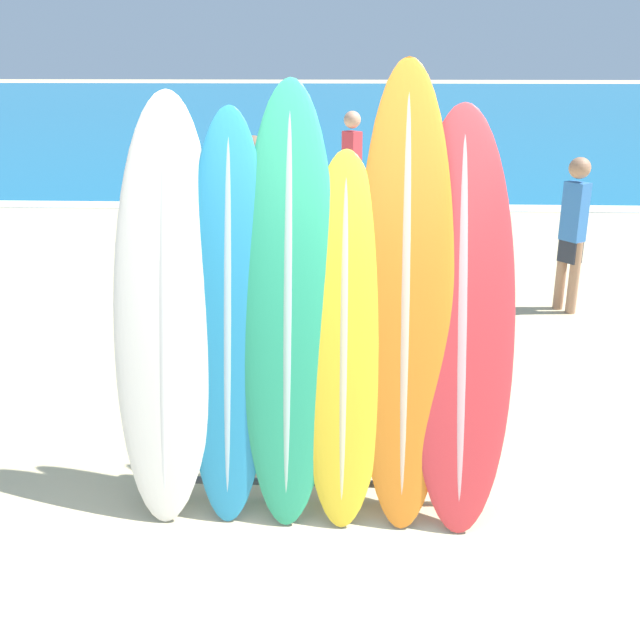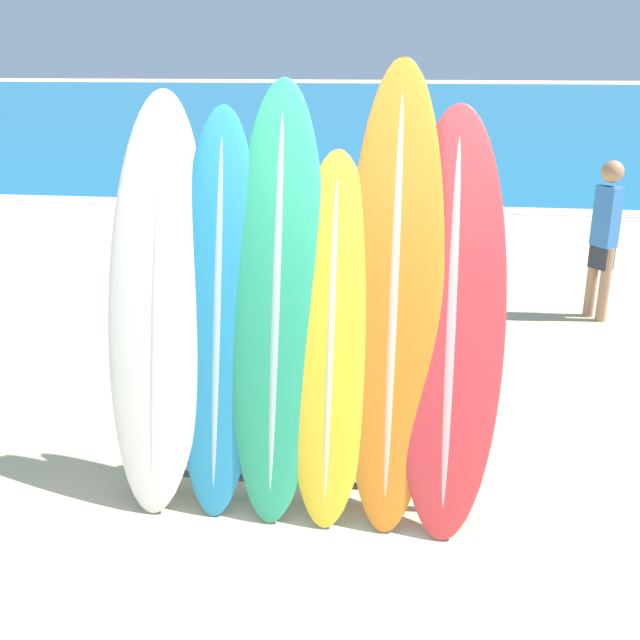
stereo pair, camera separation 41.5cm
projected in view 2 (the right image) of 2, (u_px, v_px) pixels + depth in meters
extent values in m
plane|color=#CCB789|center=(324.00, 550.00, 4.02)|extent=(160.00, 160.00, 0.00)
cube|color=#146693|center=(416.00, 104.00, 40.72)|extent=(120.00, 60.00, 0.00)
cube|color=white|center=(395.00, 208.00, 12.99)|extent=(120.00, 0.60, 0.01)
cylinder|color=#47474C|center=(142.00, 427.00, 4.46)|extent=(0.04, 0.04, 0.84)
cylinder|color=#47474C|center=(471.00, 448.00, 4.22)|extent=(0.04, 0.04, 0.84)
cylinder|color=#47474C|center=(301.00, 374.00, 4.20)|extent=(1.97, 0.04, 0.04)
cylinder|color=#47474C|center=(302.00, 482.00, 4.44)|extent=(1.97, 0.04, 0.04)
ellipsoid|color=silver|center=(158.00, 304.00, 4.25)|extent=(0.59, 0.74, 2.35)
ellipsoid|color=silver|center=(158.00, 304.00, 4.25)|extent=(0.11, 0.72, 2.26)
ellipsoid|color=teal|center=(218.00, 315.00, 4.21)|extent=(0.49, 0.67, 2.26)
ellipsoid|color=#98BACC|center=(218.00, 315.00, 4.21)|extent=(0.09, 0.65, 2.18)
ellipsoid|color=#289E70|center=(277.00, 304.00, 4.16)|extent=(0.54, 0.77, 2.41)
ellipsoid|color=#9AC3B3|center=(277.00, 304.00, 4.16)|extent=(0.10, 0.75, 2.32)
ellipsoid|color=yellow|center=(331.00, 341.00, 4.14)|extent=(0.48, 0.68, 2.04)
ellipsoid|color=beige|center=(331.00, 341.00, 4.14)|extent=(0.09, 0.67, 1.96)
ellipsoid|color=orange|center=(394.00, 298.00, 4.09)|extent=(0.54, 0.82, 2.52)
ellipsoid|color=beige|center=(394.00, 298.00, 4.09)|extent=(0.10, 0.80, 2.42)
ellipsoid|color=red|center=(451.00, 322.00, 4.07)|extent=(0.59, 0.83, 2.28)
ellipsoid|color=#D59E9F|center=(451.00, 322.00, 4.07)|extent=(0.11, 0.81, 2.19)
cylinder|color=#A87A5B|center=(592.00, 281.00, 7.51)|extent=(0.10, 0.10, 0.75)
cylinder|color=#A87A5B|center=(605.00, 285.00, 7.37)|extent=(0.10, 0.10, 0.75)
cube|color=#282D38|center=(601.00, 257.00, 7.35)|extent=(0.23, 0.25, 0.22)
cube|color=#3370BC|center=(607.00, 217.00, 7.22)|extent=(0.25, 0.27, 0.59)
sphere|color=#A87A5B|center=(613.00, 172.00, 7.07)|extent=(0.21, 0.21, 0.21)
cylinder|color=#846047|center=(278.00, 270.00, 7.70)|extent=(0.12, 0.12, 0.85)
cylinder|color=#846047|center=(284.00, 274.00, 7.54)|extent=(0.12, 0.12, 0.85)
cube|color=#CC4C3D|center=(281.00, 244.00, 7.52)|extent=(0.24, 0.28, 0.25)
cube|color=#2D333D|center=(280.00, 198.00, 7.37)|extent=(0.27, 0.31, 0.66)
sphere|color=#846047|center=(279.00, 148.00, 7.21)|extent=(0.24, 0.24, 0.24)
cylinder|color=tan|center=(385.00, 208.00, 10.81)|extent=(0.12, 0.12, 0.85)
cylinder|color=tan|center=(393.00, 210.00, 10.66)|extent=(0.12, 0.12, 0.85)
cube|color=#478466|center=(389.00, 188.00, 10.64)|extent=(0.27, 0.28, 0.25)
cube|color=#DB3842|center=(390.00, 156.00, 10.48)|extent=(0.29, 0.30, 0.66)
sphere|color=tan|center=(391.00, 120.00, 10.32)|extent=(0.24, 0.24, 0.24)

